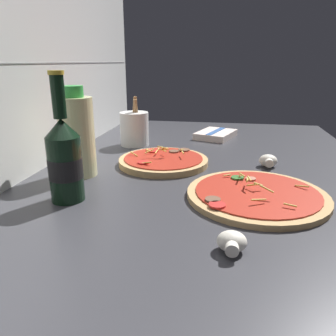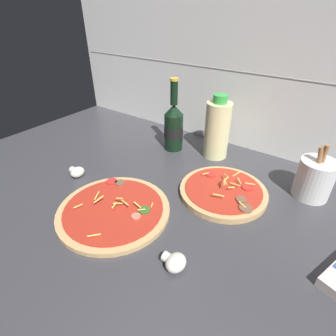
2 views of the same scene
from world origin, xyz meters
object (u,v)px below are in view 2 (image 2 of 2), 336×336
pizza_far (223,191)px  utensil_crock (314,179)px  mushroom_left (77,172)px  pizza_near (114,210)px  oil_bottle (217,129)px  beer_bottle (174,126)px  mushroom_right (175,262)px

pizza_far → utensil_crock: utensil_crock is taller
mushroom_left → utensil_crock: 71.20cm
pizza_near → oil_bottle: size_ratio=1.33×
oil_bottle → pizza_far: bearing=-56.9°
pizza_far → mushroom_left: 46.37cm
pizza_far → utensil_crock: size_ratio=1.51×
oil_bottle → utensil_crock: (33.32, -5.35, -4.47)cm
pizza_near → pizza_far: bearing=50.0°
beer_bottle → oil_bottle: bearing=15.6°
mushroom_left → pizza_near: bearing=-13.8°
pizza_far → oil_bottle: bearing=123.1°
oil_bottle → utensil_crock: 34.04cm
mushroom_right → beer_bottle: bearing=124.8°
pizza_far → oil_bottle: 25.04cm
beer_bottle → mushroom_left: bearing=-112.9°
utensil_crock → mushroom_right: bearing=-112.6°
oil_bottle → mushroom_left: 49.17cm
pizza_far → mushroom_right: size_ratio=4.87×
pizza_far → mushroom_left: (-42.41, -18.72, 0.61)cm
mushroom_right → pizza_near: bearing=168.0°
mushroom_right → utensil_crock: 46.94cm
oil_bottle → beer_bottle: bearing=-164.4°
pizza_near → utensil_crock: (40.88, 38.31, 5.09)cm
pizza_far → beer_bottle: (-28.09, 15.18, 8.11)cm
pizza_near → oil_bottle: 45.33cm
beer_bottle → mushroom_left: beer_bottle is taller
beer_bottle → pizza_near: bearing=-78.8°
beer_bottle → oil_bottle: size_ratio=1.17×
pizza_near → pizza_far: pizza_far is taller
mushroom_left → mushroom_right: 46.23cm
pizza_near → beer_bottle: 41.00cm
mushroom_left → mushroom_right: bearing=-12.9°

